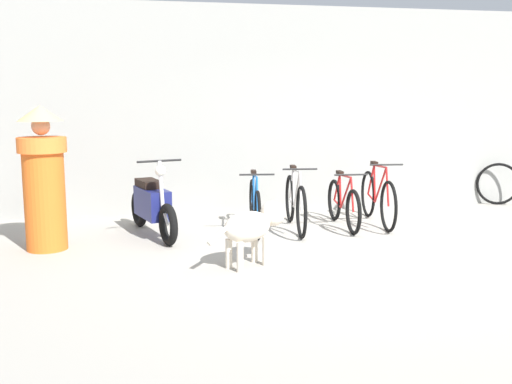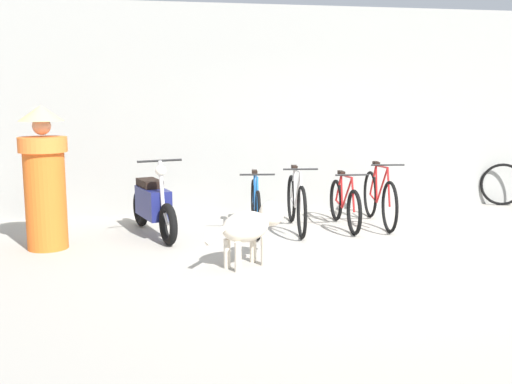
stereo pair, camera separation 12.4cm
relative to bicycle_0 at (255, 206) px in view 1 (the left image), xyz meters
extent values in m
plane|color=#9E998E|center=(0.93, -1.59, -0.35)|extent=(60.00, 60.00, 0.00)
cube|color=gray|center=(0.93, 1.44, 1.27)|extent=(9.78, 0.20, 3.23)
torus|color=black|center=(-0.06, -0.52, -0.03)|extent=(0.12, 0.65, 0.65)
torus|color=black|center=(0.06, 0.52, -0.03)|extent=(0.12, 0.65, 0.65)
cylinder|color=#1959A5|center=(-0.01, -0.12, 0.18)|extent=(0.09, 0.52, 0.54)
cylinder|color=#1959A5|center=(0.02, 0.18, 0.17)|extent=(0.04, 0.13, 0.49)
cylinder|color=#1959A5|center=(-0.01, -0.07, 0.43)|extent=(0.10, 0.60, 0.06)
cylinder|color=#1959A5|center=(0.04, 0.32, -0.05)|extent=(0.07, 0.40, 0.08)
cylinder|color=#1959A5|center=(0.04, 0.37, 0.19)|extent=(0.06, 0.31, 0.45)
cylinder|color=#1959A5|center=(-0.05, -0.44, 0.21)|extent=(0.05, 0.19, 0.48)
cube|color=black|center=(0.03, 0.23, 0.44)|extent=(0.09, 0.19, 0.05)
cylinder|color=black|center=(-0.04, -0.37, 0.48)|extent=(0.46, 0.08, 0.02)
torus|color=black|center=(0.51, -0.55, 0.00)|extent=(0.12, 0.70, 0.70)
torus|color=black|center=(0.63, 0.50, 0.00)|extent=(0.12, 0.70, 0.70)
cylinder|color=beige|center=(0.56, -0.14, 0.23)|extent=(0.09, 0.52, 0.58)
cylinder|color=beige|center=(0.59, 0.16, 0.21)|extent=(0.04, 0.14, 0.53)
cylinder|color=beige|center=(0.56, -0.09, 0.49)|extent=(0.09, 0.61, 0.06)
cylinder|color=beige|center=(0.61, 0.31, -0.03)|extent=(0.07, 0.40, 0.08)
cylinder|color=beige|center=(0.61, 0.36, 0.23)|extent=(0.06, 0.32, 0.48)
cylinder|color=beige|center=(0.52, -0.47, 0.25)|extent=(0.05, 0.19, 0.51)
cube|color=black|center=(0.60, 0.21, 0.50)|extent=(0.09, 0.19, 0.05)
cylinder|color=black|center=(0.53, -0.39, 0.54)|extent=(0.46, 0.07, 0.02)
torus|color=black|center=(1.25, -0.48, -0.04)|extent=(0.09, 0.62, 0.61)
torus|color=black|center=(1.31, 0.48, -0.04)|extent=(0.09, 0.62, 0.61)
cylinder|color=red|center=(1.27, -0.11, 0.16)|extent=(0.06, 0.48, 0.51)
cylinder|color=red|center=(1.29, 0.17, 0.14)|extent=(0.04, 0.12, 0.47)
cylinder|color=red|center=(1.28, -0.06, 0.39)|extent=(0.06, 0.55, 0.06)
cylinder|color=red|center=(1.30, 0.30, -0.07)|extent=(0.05, 0.36, 0.07)
cylinder|color=red|center=(1.30, 0.35, 0.17)|extent=(0.04, 0.29, 0.43)
cylinder|color=red|center=(1.26, -0.41, 0.18)|extent=(0.04, 0.17, 0.45)
cube|color=black|center=(1.29, 0.22, 0.40)|extent=(0.08, 0.18, 0.05)
cylinder|color=black|center=(1.26, -0.33, 0.44)|extent=(0.46, 0.05, 0.02)
torus|color=black|center=(1.78, -0.43, 0.01)|extent=(0.13, 0.71, 0.71)
torus|color=black|center=(1.90, 0.63, 0.01)|extent=(0.13, 0.71, 0.71)
cylinder|color=red|center=(1.82, -0.02, 0.24)|extent=(0.09, 0.53, 0.59)
cylinder|color=red|center=(1.86, 0.29, 0.22)|extent=(0.04, 0.14, 0.54)
cylinder|color=red|center=(1.83, 0.04, 0.50)|extent=(0.10, 0.61, 0.06)
cylinder|color=red|center=(1.88, 0.43, -0.02)|extent=(0.08, 0.40, 0.08)
cylinder|color=red|center=(1.88, 0.49, 0.25)|extent=(0.07, 0.32, 0.49)
cylinder|color=red|center=(1.79, -0.35, 0.26)|extent=(0.05, 0.19, 0.52)
cube|color=black|center=(1.87, 0.34, 0.51)|extent=(0.09, 0.19, 0.05)
cylinder|color=black|center=(1.80, -0.27, 0.56)|extent=(0.46, 0.08, 0.02)
torus|color=black|center=(-1.22, -0.60, -0.08)|extent=(0.24, 0.54, 0.53)
torus|color=black|center=(-1.56, 0.60, -0.08)|extent=(0.24, 0.54, 0.53)
cube|color=navy|center=(-1.39, 0.00, 0.09)|extent=(0.49, 0.83, 0.39)
cube|color=black|center=(-1.43, 0.14, 0.33)|extent=(0.37, 0.55, 0.10)
cylinder|color=silver|center=(-1.28, -0.37, 0.39)|extent=(0.09, 0.15, 0.60)
cylinder|color=silver|center=(-1.24, -0.51, 0.00)|extent=(0.10, 0.22, 0.20)
cylinder|color=black|center=(-1.29, -0.33, 0.68)|extent=(0.56, 0.19, 0.03)
sphere|color=silver|center=(-1.28, -0.36, 0.56)|extent=(0.17, 0.17, 0.14)
ellipsoid|color=beige|center=(-0.42, -1.72, 0.10)|extent=(0.69, 0.60, 0.33)
cylinder|color=beige|center=(-0.31, -1.54, -0.19)|extent=(0.10, 0.10, 0.32)
cylinder|color=beige|center=(-0.21, -1.70, -0.19)|extent=(0.10, 0.10, 0.32)
cylinder|color=beige|center=(-0.63, -1.74, -0.19)|extent=(0.10, 0.10, 0.32)
cylinder|color=beige|center=(-0.53, -1.89, -0.19)|extent=(0.10, 0.10, 0.32)
sphere|color=beige|center=(-0.10, -1.52, 0.19)|extent=(0.39, 0.39, 0.28)
ellipsoid|color=beige|center=(0.01, -1.46, 0.17)|extent=(0.19, 0.18, 0.11)
cylinder|color=beige|center=(-0.77, -1.93, 0.07)|extent=(0.26, 0.18, 0.18)
cylinder|color=orange|center=(-2.67, -0.50, 0.33)|extent=(0.53, 0.53, 1.36)
cylinder|color=orange|center=(-2.67, -0.50, 0.92)|extent=(0.62, 0.62, 0.18)
sphere|color=tan|center=(-2.67, -0.50, 1.14)|extent=(0.24, 0.24, 0.22)
cone|color=tan|center=(-2.67, -0.50, 1.29)|extent=(0.58, 0.58, 0.18)
torus|color=black|center=(4.48, 1.18, 0.01)|extent=(0.68, 0.32, 0.72)
camera|label=1|loc=(-1.56, -7.94, 1.49)|focal=42.00mm
camera|label=2|loc=(-1.44, -7.96, 1.49)|focal=42.00mm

